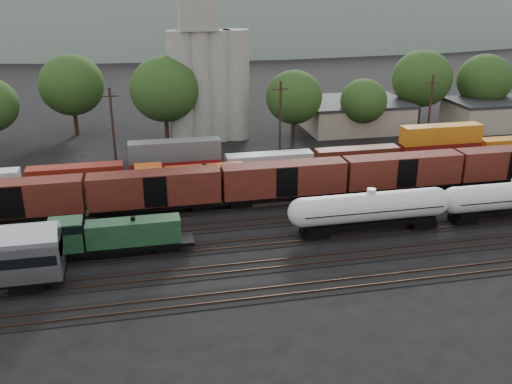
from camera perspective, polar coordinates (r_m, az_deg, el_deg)
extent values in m
plane|color=black|center=(63.87, -3.17, -3.42)|extent=(600.00, 600.00, 0.00)
cube|color=black|center=(50.76, -0.41, -10.23)|extent=(180.00, 3.20, 0.08)
cube|color=#382319|center=(50.12, -0.24, -10.56)|extent=(180.00, 0.08, 0.16)
cube|color=#382319|center=(51.33, -0.58, -9.75)|extent=(180.00, 0.08, 0.16)
cube|color=black|center=(55.02, -1.49, -7.59)|extent=(180.00, 3.20, 0.08)
cube|color=#382319|center=(54.36, -1.34, -7.87)|extent=(180.00, 0.08, 0.16)
cube|color=#382319|center=(55.60, -1.63, -7.17)|extent=(180.00, 0.08, 0.16)
cube|color=black|center=(59.39, -2.39, -5.33)|extent=(180.00, 3.20, 0.08)
cube|color=#382319|center=(58.72, -2.27, -5.56)|extent=(180.00, 0.08, 0.16)
cube|color=#382319|center=(59.99, -2.51, -4.96)|extent=(180.00, 0.08, 0.16)
cube|color=black|center=(63.86, -3.17, -3.38)|extent=(180.00, 3.20, 0.08)
cube|color=#382319|center=(63.18, -3.07, -3.58)|extent=(180.00, 0.08, 0.16)
cube|color=#382319|center=(64.47, -3.28, -3.06)|extent=(180.00, 0.08, 0.16)
cube|color=black|center=(68.39, -3.84, -1.69)|extent=(180.00, 3.20, 0.08)
cube|color=#382319|center=(67.71, -3.75, -1.86)|extent=(180.00, 0.08, 0.16)
cube|color=#382319|center=(69.02, -3.93, -1.41)|extent=(180.00, 0.08, 0.16)
cube|color=black|center=(72.99, -4.43, -0.21)|extent=(180.00, 3.20, 0.08)
cube|color=#382319|center=(72.30, -4.35, -0.36)|extent=(180.00, 0.08, 0.16)
cube|color=#382319|center=(73.63, -4.51, 0.04)|extent=(180.00, 0.08, 0.16)
cube|color=black|center=(77.64, -4.95, 1.09)|extent=(180.00, 3.20, 0.08)
cube|color=#382319|center=(76.94, -4.88, 0.97)|extent=(180.00, 0.08, 0.16)
cube|color=#382319|center=(78.29, -5.02, 1.32)|extent=(180.00, 0.08, 0.16)
cube|color=black|center=(58.30, -13.81, -5.24)|extent=(15.22, 2.60, 0.36)
cube|color=black|center=(58.47, -13.78, -5.60)|extent=(4.48, 1.97, 0.72)
cube|color=#1A3F23|center=(57.65, -12.11, -3.87)|extent=(9.13, 2.15, 2.42)
cube|color=#1A3F23|center=(58.01, -18.46, -4.08)|extent=(3.22, 2.60, 2.96)
cube|color=black|center=(57.63, -18.57, -3.23)|extent=(3.31, 2.69, 0.81)
cube|color=#1A3F23|center=(58.59, -20.46, -4.81)|extent=(1.43, 2.15, 1.61)
cylinder|color=black|center=(57.11, -12.22, -2.65)|extent=(0.45, 0.45, 0.45)
cube|color=black|center=(58.99, -18.51, -6.07)|extent=(2.33, 1.79, 0.63)
cube|color=black|center=(58.52, -8.98, -5.40)|extent=(2.33, 1.79, 0.63)
cylinder|color=silver|center=(62.21, 11.35, -1.45)|extent=(15.12, 3.11, 3.11)
sphere|color=silver|center=(59.72, 4.66, -2.06)|extent=(3.11, 3.11, 3.11)
sphere|color=silver|center=(65.49, 17.44, -0.88)|extent=(3.11, 3.11, 3.11)
cylinder|color=silver|center=(61.57, 11.47, 0.08)|extent=(0.97, 0.97, 0.54)
cube|color=black|center=(62.21, 11.35, -1.45)|extent=(15.46, 3.26, 0.09)
cube|color=black|center=(62.88, 11.24, -2.90)|extent=(14.60, 2.36, 0.54)
cube|color=black|center=(61.07, 5.84, -3.99)|extent=(2.79, 2.15, 0.75)
cube|color=black|center=(65.72, 16.17, -2.89)|extent=(2.79, 2.15, 0.75)
sphere|color=silver|center=(66.73, 19.27, -0.78)|extent=(3.00, 3.00, 3.00)
cube|color=black|center=(71.27, 24.14, -1.54)|extent=(14.08, 2.28, 0.52)
cube|color=black|center=(68.24, 20.00, -2.47)|extent=(2.69, 2.07, 0.72)
cube|color=black|center=(54.99, -21.83, -8.47)|extent=(2.90, 2.23, 0.78)
cube|color=black|center=(72.29, -6.67, 0.48)|extent=(16.46, 2.65, 0.37)
cube|color=black|center=(72.44, -6.65, 0.17)|extent=(4.57, 2.01, 0.73)
cube|color=#C24910|center=(72.01, -5.15, 1.65)|extent=(9.87, 2.19, 2.47)
cube|color=#C24910|center=(71.48, -10.66, 1.45)|extent=(3.29, 2.65, 3.02)
cube|color=black|center=(71.17, -10.71, 2.18)|extent=(3.38, 2.74, 0.82)
cube|color=#C24910|center=(71.71, -12.46, 0.80)|extent=(1.46, 2.19, 1.65)
cylinder|color=black|center=(71.57, -5.19, 2.69)|extent=(0.46, 0.46, 0.46)
cube|color=black|center=(72.26, -10.80, -0.28)|extent=(2.38, 1.83, 0.64)
cube|color=black|center=(73.13, -2.54, 0.35)|extent=(2.38, 1.83, 0.64)
cube|color=black|center=(68.79, -22.89, -2.21)|extent=(15.00, 2.60, 0.40)
cube|color=#4E1B13|center=(68.05, -23.13, -0.58)|extent=(15.00, 2.90, 3.80)
cube|color=black|center=(67.40, -9.98, -1.26)|extent=(15.00, 2.60, 0.40)
cube|color=#4E1B13|center=(66.65, -10.10, 0.41)|extent=(15.00, 2.90, 3.80)
cube|color=black|center=(69.48, 2.78, -0.27)|extent=(15.00, 2.60, 0.40)
cube|color=#4E1B13|center=(68.75, 2.81, 1.37)|extent=(15.00, 2.90, 3.80)
cube|color=black|center=(74.75, 14.27, 0.64)|extent=(15.00, 2.60, 0.40)
cube|color=#4E1B13|center=(74.07, 14.41, 2.17)|extent=(15.00, 2.90, 3.80)
cube|color=black|center=(82.59, 23.92, 1.39)|extent=(15.00, 2.60, 0.40)
cube|color=#4E1B13|center=(81.97, 24.13, 2.77)|extent=(15.00, 2.90, 3.80)
cube|color=black|center=(77.49, -4.96, 1.41)|extent=(160.00, 2.60, 0.60)
cube|color=maroon|center=(76.89, -17.57, 1.58)|extent=(12.00, 2.40, 2.60)
cube|color=maroon|center=(76.61, -8.02, 2.31)|extent=(12.00, 2.40, 2.60)
cube|color=#525457|center=(75.83, -8.12, 4.17)|extent=(12.00, 2.40, 2.60)
cube|color=silver|center=(78.45, 1.33, 2.97)|extent=(12.00, 2.40, 2.60)
cube|color=#531E13|center=(82.26, 10.06, 3.50)|extent=(12.00, 2.40, 2.60)
cube|color=maroon|center=(87.79, 17.85, 3.91)|extent=(12.00, 2.40, 2.60)
cube|color=orange|center=(87.11, 18.04, 5.55)|extent=(12.00, 2.40, 2.60)
cylinder|color=gray|center=(95.43, -7.41, 10.33)|extent=(4.40, 4.40, 18.00)
cylinder|color=gray|center=(95.73, -5.59, 10.43)|extent=(4.40, 4.40, 18.00)
cylinder|color=gray|center=(96.11, -3.79, 10.53)|extent=(4.40, 4.40, 18.00)
cylinder|color=gray|center=(96.59, -2.00, 10.61)|extent=(4.40, 4.40, 18.00)
cube|color=gray|center=(94.25, -5.88, 18.23)|extent=(6.00, 5.00, 8.00)
cube|color=#9E937F|center=(105.87, 9.75, 7.54)|extent=(18.00, 14.00, 4.60)
cube|color=#232326|center=(105.32, 9.83, 8.89)|extent=(18.36, 14.28, 0.50)
cube|color=#9E937F|center=(113.33, 22.63, 7.11)|extent=(16.00, 10.00, 4.60)
cube|color=#232326|center=(112.82, 22.81, 8.37)|extent=(16.32, 10.20, 0.50)
cylinder|color=black|center=(104.66, -17.55, 6.55)|extent=(0.70, 0.70, 4.01)
ellipsoid|color=#2B4C1C|center=(103.30, -17.96, 10.16)|extent=(10.89, 10.89, 10.32)
cylinder|color=black|center=(96.24, -8.90, 6.10)|extent=(0.70, 0.70, 4.10)
ellipsoid|color=#2B4C1C|center=(94.74, -9.13, 10.13)|extent=(11.14, 11.14, 10.55)
cylinder|color=black|center=(101.43, -2.90, 6.59)|extent=(0.70, 0.70, 2.41)
ellipsoid|color=#2B4C1C|center=(100.50, -2.94, 8.83)|extent=(6.54, 6.54, 6.19)
cylinder|color=black|center=(96.32, 3.75, 6.11)|extent=(0.70, 0.70, 3.41)
ellipsoid|color=#2B4C1C|center=(95.01, 3.83, 9.45)|extent=(9.26, 9.26, 8.78)
cylinder|color=black|center=(100.02, 10.53, 6.20)|extent=(0.70, 0.70, 2.90)
ellipsoid|color=#2B4C1C|center=(98.92, 10.71, 8.93)|extent=(7.88, 7.88, 7.47)
cylinder|color=black|center=(110.73, 15.92, 7.46)|extent=(0.70, 0.70, 3.96)
ellipsoid|color=#2B4C1C|center=(109.46, 16.26, 10.84)|extent=(10.75, 10.75, 10.19)
cylinder|color=black|center=(116.74, 21.48, 7.40)|extent=(0.70, 0.70, 3.67)
ellipsoid|color=#2B4C1C|center=(115.60, 21.89, 10.36)|extent=(9.96, 9.96, 9.44)
cylinder|color=black|center=(82.14, -14.10, 6.00)|extent=(0.36, 0.36, 12.00)
cube|color=black|center=(81.09, -14.40, 9.27)|extent=(2.20, 0.18, 0.18)
cylinder|color=black|center=(84.68, 2.43, 7.05)|extent=(0.36, 0.36, 12.00)
cube|color=black|center=(83.66, 2.48, 10.24)|extent=(2.20, 0.18, 0.18)
cylinder|color=black|center=(93.52, 16.94, 7.50)|extent=(0.36, 0.36, 12.00)
cube|color=black|center=(92.59, 17.25, 10.39)|extent=(2.20, 0.18, 0.18)
ellipsoid|color=#59665B|center=(324.98, -3.49, 12.24)|extent=(520.00, 286.00, 130.00)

